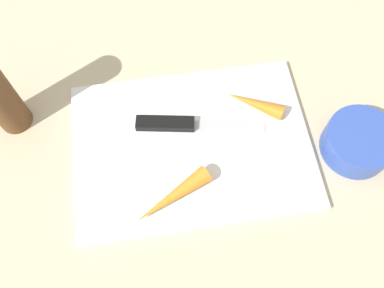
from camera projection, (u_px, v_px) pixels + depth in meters
The scene contains 6 objects.
ground_plane at pixel (192, 147), 0.63m from camera, with size 1.40×1.40×0.00m, color #C6B793.
cutting_board at pixel (192, 146), 0.62m from camera, with size 0.36×0.26×0.01m, color white.
knife at pixel (174, 124), 0.63m from camera, with size 0.20×0.05×0.01m.
carrot_long at pixel (172, 197), 0.57m from camera, with size 0.03×0.03×0.12m, color orange.
carrot_short at pixel (255, 104), 0.64m from camera, with size 0.02×0.02×0.09m, color orange.
small_bowl at pixel (358, 142), 0.61m from camera, with size 0.10×0.10×0.04m, color #3351B2.
Camera 1 is at (0.04, 0.26, 0.57)m, focal length 38.02 mm.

